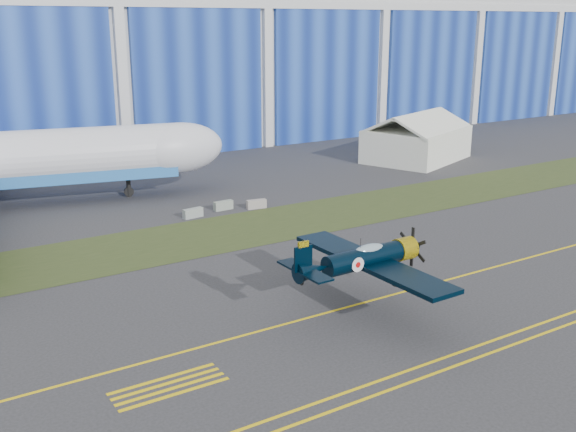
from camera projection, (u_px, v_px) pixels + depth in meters
ground at (350, 273)px, 50.70m from camera, size 260.00×260.00×0.00m
grass_median at (258, 226)px, 62.06m from camera, size 260.00×10.00×0.02m
hangar at (72, 43)px, 104.84m from camera, size 220.00×45.70×30.00m
taxiway_centreline at (394, 294)px, 46.63m from camera, size 200.00×0.20×0.02m
edge_line_near at (503, 348)px, 38.92m from camera, size 80.00×0.20×0.02m
edge_line_far at (490, 342)px, 39.73m from camera, size 80.00×0.20×0.02m
hold_short_ladder at (169, 386)px, 34.88m from camera, size 6.00×2.40×0.02m
warbird at (364, 259)px, 42.55m from camera, size 11.33×13.57×3.96m
tent at (417, 136)px, 91.05m from camera, size 16.84×14.66×6.55m
shipping_container at (56, 167)px, 81.20m from camera, size 6.65×3.91×2.70m
tug at (196, 154)px, 92.31m from camera, size 2.68×2.12×1.36m
gse_box at (427, 130)px, 110.72m from camera, size 3.24×1.73×1.94m
barrier_a at (193, 213)px, 64.79m from camera, size 2.06×0.84×0.90m
barrier_b at (223, 206)px, 67.46m from camera, size 2.03×0.71×0.90m
barrier_c at (256, 204)px, 67.99m from camera, size 2.07×0.91×0.90m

